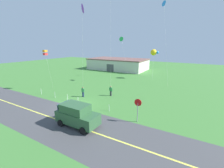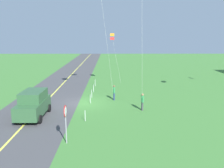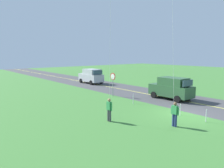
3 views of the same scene
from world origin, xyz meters
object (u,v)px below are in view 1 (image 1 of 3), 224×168
person_adult_near (111,91)px  kite_blue_mid (82,9)px  car_suv_foreground (77,115)px  kite_yellow_high (121,39)px  kite_orange_near (164,4)px  warehouse_distant (118,64)px  person_adult_companion (83,91)px  kite_green_far (45,53)px  stop_sign (138,106)px  kite_pink_drift (154,52)px

person_adult_near → kite_blue_mid: 12.04m
car_suv_foreground → kite_yellow_high: kite_yellow_high is taller
person_adult_near → kite_orange_near: bearing=151.4°
kite_blue_mid → warehouse_distant: kite_blue_mid is taller
person_adult_near → warehouse_distant: size_ratio=0.09×
person_adult_companion → kite_orange_near: 22.52m
person_adult_near → kite_green_far: size_ratio=0.23×
stop_sign → kite_yellow_high: size_ratio=0.26×
kite_pink_drift → kite_orange_near: 9.89m
car_suv_foreground → kite_green_far: bearing=152.4°
car_suv_foreground → kite_yellow_high: bearing=106.8°
stop_sign → kite_green_far: size_ratio=0.36×
kite_green_far → kite_orange_near: bearing=44.6°
kite_green_far → warehouse_distant: size_ratio=0.38×
car_suv_foreground → person_adult_near: 9.67m
person_adult_companion → kite_orange_near: (7.83, 15.34, 14.51)m
person_adult_near → kite_green_far: (-11.34, -2.70, 5.71)m
stop_sign → warehouse_distant: size_ratio=0.14×
stop_sign → kite_orange_near: size_ratio=0.16×
kite_blue_mid → kite_green_far: bearing=172.2°
kite_blue_mid → kite_orange_near: kite_orange_near is taller
warehouse_distant → kite_orange_near: bearing=-35.7°
person_adult_companion → kite_yellow_high: bearing=-149.7°
car_suv_foreground → kite_green_far: (-13.04, 6.82, 5.42)m
kite_yellow_high → person_adult_near: bearing=-69.1°
kite_pink_drift → kite_green_far: bearing=-126.4°
kite_yellow_high → kite_pink_drift: bearing=7.5°
kite_yellow_high → kite_pink_drift: (7.84, 1.03, -3.00)m
kite_green_far → kite_orange_near: size_ratio=0.44×
person_adult_companion → kite_pink_drift: size_ratio=0.23×
kite_blue_mid → kite_green_far: size_ratio=1.81×
person_adult_companion → kite_yellow_high: 19.26m
kite_blue_mid → kite_pink_drift: bearing=78.8°
kite_blue_mid → kite_yellow_high: size_ratio=1.30×
stop_sign → car_suv_foreground: bearing=-143.3°
car_suv_foreground → warehouse_distant: bearing=111.4°
kite_blue_mid → stop_sign: bearing=-12.2°
stop_sign → person_adult_companion: (-10.15, 3.26, -0.94)m
kite_orange_near → warehouse_distant: kite_orange_near is taller
car_suv_foreground → kite_pink_drift: bearing=88.8°
kite_yellow_high → car_suv_foreground: bearing=-73.2°
kite_green_far → kite_pink_drift: (13.57, 18.41, -0.41)m
car_suv_foreground → warehouse_distant: warehouse_distant is taller
car_suv_foreground → kite_blue_mid: bearing=121.6°
warehouse_distant → stop_sign: bearing=-58.8°
warehouse_distant → person_adult_companion: bearing=-73.3°
kite_blue_mid → kite_pink_drift: size_ratio=1.85×
person_adult_companion → car_suv_foreground: bearing=60.1°
person_adult_near → warehouse_distant: bearing=-164.4°
kite_blue_mid → kite_yellow_high: bearing=101.9°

